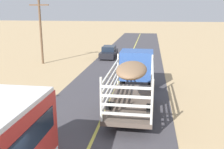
# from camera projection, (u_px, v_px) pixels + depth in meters

# --- Properties ---
(livestock_truck) EXTENTS (2.53, 9.70, 3.02)m
(livestock_truck) POSITION_uv_depth(u_px,v_px,m) (135.00, 72.00, 18.02)
(livestock_truck) COLOR #3359A5
(livestock_truck) RESTS_ON road_surface
(car_far) EXTENTS (1.80, 4.40, 1.46)m
(car_far) POSITION_uv_depth(u_px,v_px,m) (109.00, 52.00, 32.43)
(car_far) COLOR black
(car_far) RESTS_ON road_surface
(power_pole_mid) EXTENTS (2.20, 0.24, 7.06)m
(power_pole_mid) POSITION_uv_depth(u_px,v_px,m) (41.00, 30.00, 28.24)
(power_pole_mid) COLOR brown
(power_pole_mid) RESTS_ON ground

